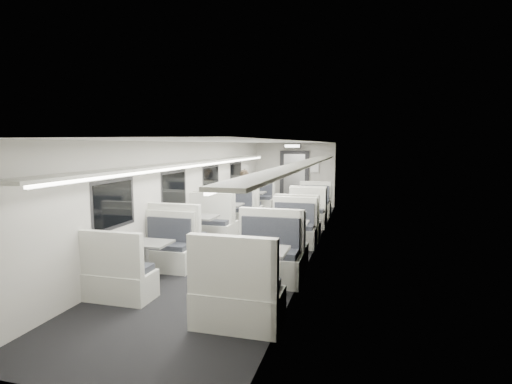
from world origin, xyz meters
The scene contains 19 objects.
room centered at (0.00, 0.00, 1.20)m, with size 3.24×12.24×2.64m.
booth_left_a centered at (-1.00, 3.35, 0.42)m, with size 1.15×2.33×1.25m.
booth_left_b centered at (-1.00, 0.89, 0.40)m, with size 1.10×2.23×1.19m.
booth_left_c centered at (-1.00, -1.01, 0.41)m, with size 1.12×2.27×1.21m.
booth_left_d centered at (-1.00, -3.08, 0.36)m, with size 1.00×2.03×1.09m.
booth_right_a centered at (1.00, 3.26, 0.38)m, with size 1.03×2.10×1.12m.
booth_right_b centered at (1.00, 1.41, 0.39)m, with size 1.06×2.15×1.15m.
booth_right_c centered at (1.00, -0.82, 0.38)m, with size 1.04×2.11×1.13m.
booth_right_d centered at (1.00, -3.38, 0.41)m, with size 1.14×2.32×1.24m.
passenger centered at (-0.90, 2.39, 0.80)m, with size 0.58×0.38×1.60m, color black.
window_a centered at (-1.49, 3.40, 1.35)m, with size 0.02×1.18×0.84m, color black.
window_b centered at (-1.49, 1.20, 1.35)m, with size 0.02×1.18×0.84m, color black.
window_c centered at (-1.49, -1.00, 1.35)m, with size 0.02×1.18×0.84m, color black.
window_d centered at (-1.49, -3.20, 1.35)m, with size 0.02×1.18×0.84m, color black.
luggage_rack_left centered at (-1.24, -0.30, 1.92)m, with size 0.46×10.40×0.09m.
luggage_rack_right centered at (1.24, -0.30, 1.92)m, with size 0.46×10.40×0.09m.
vestibule_door centered at (0.00, 5.93, 1.04)m, with size 1.10×0.13×2.10m.
exit_sign centered at (0.00, 5.44, 2.28)m, with size 0.62×0.12×0.16m.
wall_notice centered at (0.75, 5.92, 1.50)m, with size 0.32×0.02×0.40m, color white.
Camera 1 is at (2.51, -8.93, 2.34)m, focal length 28.00 mm.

